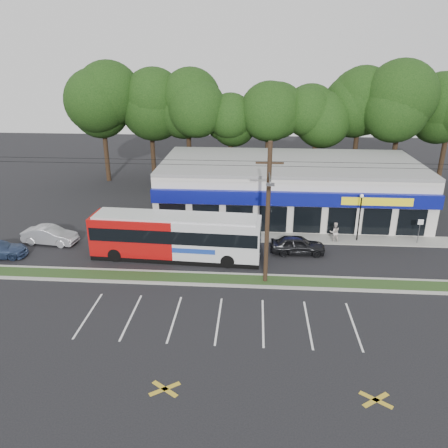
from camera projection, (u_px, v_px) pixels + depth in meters
name	position (u px, v px, depth m)	size (l,w,h in m)	color
ground	(222.00, 287.00, 30.22)	(120.00, 120.00, 0.00)	black
grass_strip	(223.00, 280.00, 31.13)	(40.00, 1.60, 0.12)	#223E19
curb_south	(222.00, 285.00, 30.34)	(40.00, 0.25, 0.14)	#9E9E93
curb_north	(224.00, 274.00, 31.91)	(40.00, 0.25, 0.14)	#9E9E93
sidewalk	(286.00, 238.00, 38.23)	(32.00, 2.20, 0.10)	#9E9E93
strip_mall	(289.00, 187.00, 43.67)	(25.00, 12.55, 5.30)	beige
utility_pole	(265.00, 210.00, 28.92)	(50.00, 2.77, 10.00)	black
lamp_post	(360.00, 212.00, 36.69)	(0.30, 0.30, 4.25)	black
sign_post	(420.00, 227.00, 36.55)	(0.45, 0.10, 2.23)	#59595E
tree_line	(273.00, 115.00, 51.03)	(46.76, 6.76, 11.83)	black
metrobus	(176.00, 236.00, 33.98)	(13.33, 3.46, 3.55)	#AC0D0D
car_dark	(298.00, 245.00, 35.12)	(1.76, 4.37, 1.49)	black
car_silver	(50.00, 235.00, 36.93)	(1.60, 4.59, 1.51)	#9D9FA4
pedestrian_a	(252.00, 239.00, 35.86)	(0.65, 0.42, 1.77)	silver
pedestrian_b	(335.00, 232.00, 37.19)	(0.87, 0.68, 1.79)	beige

